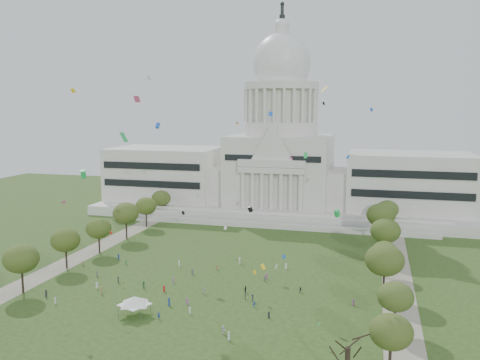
# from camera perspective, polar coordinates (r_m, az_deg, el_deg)

# --- Properties ---
(ground) EXTENTS (400.00, 400.00, 0.00)m
(ground) POSITION_cam_1_polar(r_m,az_deg,el_deg) (124.44, -5.59, -13.91)
(ground) COLOR #2E4A1C
(ground) RESTS_ON ground
(capitol) EXTENTS (160.00, 64.50, 91.30)m
(capitol) POSITION_cam_1_polar(r_m,az_deg,el_deg) (226.42, 4.55, 1.95)
(capitol) COLOR beige
(capitol) RESTS_ON ground
(path_left) EXTENTS (8.00, 160.00, 0.04)m
(path_left) POSITION_cam_1_polar(r_m,az_deg,el_deg) (170.65, -17.30, -8.09)
(path_left) COLOR gray
(path_left) RESTS_ON ground
(path_right) EXTENTS (8.00, 160.00, 0.04)m
(path_right) POSITION_cam_1_polar(r_m,az_deg,el_deg) (145.51, 17.26, -10.92)
(path_right) COLOR gray
(path_right) RESTS_ON ground
(row_tree_r_0) EXTENTS (7.67, 7.67, 10.91)m
(row_tree_r_0) POSITION_cam_1_polar(r_m,az_deg,el_deg) (96.36, 16.61, -16.02)
(row_tree_r_0) COLOR black
(row_tree_r_0) RESTS_ON ground
(row_tree_l_1) EXTENTS (8.86, 8.86, 12.59)m
(row_tree_l_1) POSITION_cam_1_polar(r_m,az_deg,el_deg) (140.32, -23.36, -8.12)
(row_tree_l_1) COLOR black
(row_tree_l_1) RESTS_ON ground
(row_tree_r_1) EXTENTS (7.58, 7.58, 10.78)m
(row_tree_r_1) POSITION_cam_1_polar(r_m,az_deg,el_deg) (112.98, 17.06, -12.42)
(row_tree_r_1) COLOR black
(row_tree_r_1) RESTS_ON ground
(row_tree_l_2) EXTENTS (8.42, 8.42, 11.97)m
(row_tree_l_2) POSITION_cam_1_polar(r_m,az_deg,el_deg) (156.67, -19.01, -6.40)
(row_tree_l_2) COLOR black
(row_tree_l_2) RESTS_ON ground
(row_tree_r_2) EXTENTS (9.55, 9.55, 13.58)m
(row_tree_r_2) POSITION_cam_1_polar(r_m,az_deg,el_deg) (130.50, 15.93, -8.64)
(row_tree_r_2) COLOR black
(row_tree_r_2) RESTS_ON ground
(row_tree_l_3) EXTENTS (8.12, 8.12, 11.55)m
(row_tree_l_3) POSITION_cam_1_polar(r_m,az_deg,el_deg) (169.80, -15.59, -5.24)
(row_tree_l_3) COLOR black
(row_tree_l_3) RESTS_ON ground
(row_tree_r_3) EXTENTS (7.01, 7.01, 9.98)m
(row_tree_r_3) POSITION_cam_1_polar(r_m,az_deg,el_deg) (147.60, 15.91, -7.72)
(row_tree_r_3) COLOR black
(row_tree_r_3) RESTS_ON ground
(row_tree_l_4) EXTENTS (9.29, 9.29, 13.21)m
(row_tree_l_4) POSITION_cam_1_polar(r_m,az_deg,el_deg) (185.27, -12.69, -3.65)
(row_tree_l_4) COLOR black
(row_tree_l_4) RESTS_ON ground
(row_tree_r_4) EXTENTS (9.19, 9.19, 13.06)m
(row_tree_r_4) POSITION_cam_1_polar(r_m,az_deg,el_deg) (162.12, 16.01, -5.50)
(row_tree_r_4) COLOR black
(row_tree_r_4) RESTS_ON ground
(row_tree_l_5) EXTENTS (8.33, 8.33, 11.85)m
(row_tree_l_5) POSITION_cam_1_polar(r_m,az_deg,el_deg) (202.22, -10.51, -2.89)
(row_tree_l_5) COLOR black
(row_tree_l_5) RESTS_ON ground
(row_tree_r_5) EXTENTS (9.82, 9.82, 13.96)m
(row_tree_r_5) POSITION_cam_1_polar(r_m,az_deg,el_deg) (181.63, 15.54, -3.82)
(row_tree_r_5) COLOR black
(row_tree_r_5) RESTS_ON ground
(row_tree_l_6) EXTENTS (8.19, 8.19, 11.64)m
(row_tree_l_6) POSITION_cam_1_polar(r_m,az_deg,el_deg) (219.08, -8.85, -2.04)
(row_tree_l_6) COLOR black
(row_tree_l_6) RESTS_ON ground
(row_tree_r_6) EXTENTS (8.42, 8.42, 11.97)m
(row_tree_r_6) POSITION_cam_1_polar(r_m,az_deg,el_deg) (199.54, 16.22, -3.20)
(row_tree_r_6) COLOR black
(row_tree_r_6) RESTS_ON ground
(big_bare_tree) EXTENTS (6.00, 5.00, 12.80)m
(big_bare_tree) POSITION_cam_1_polar(r_m,az_deg,el_deg) (88.33, 12.04, -17.51)
(big_bare_tree) COLOR black
(big_bare_tree) RESTS_ON ground
(event_tent) EXTENTS (10.48, 10.48, 4.46)m
(event_tent) POSITION_cam_1_polar(r_m,az_deg,el_deg) (120.25, -11.77, -13.08)
(event_tent) COLOR #4C4C4C
(event_tent) RESTS_ON ground
(person_0) EXTENTS (0.82, 0.91, 1.56)m
(person_0) POSITION_cam_1_polar(r_m,az_deg,el_deg) (126.89, 12.62, -13.25)
(person_0) COLOR #994C8C
(person_0) RESTS_ON ground
(person_2) EXTENTS (0.85, 0.64, 1.55)m
(person_2) POSITION_cam_1_polar(r_m,az_deg,el_deg) (132.56, 6.82, -12.16)
(person_2) COLOR #26262B
(person_2) RESTS_ON ground
(person_3) EXTENTS (0.70, 1.21, 1.80)m
(person_3) POSITION_cam_1_polar(r_m,az_deg,el_deg) (126.26, 1.41, -13.10)
(person_3) COLOR #26262B
(person_3) RESTS_ON ground
(person_4) EXTENTS (0.85, 1.17, 1.80)m
(person_4) POSITION_cam_1_polar(r_m,az_deg,el_deg) (131.72, 0.62, -12.18)
(person_4) COLOR #26262B
(person_4) RESTS_ON ground
(person_5) EXTENTS (1.69, 1.58, 1.79)m
(person_5) POSITION_cam_1_polar(r_m,az_deg,el_deg) (131.32, -4.12, -12.27)
(person_5) COLOR silver
(person_5) RESTS_ON ground
(person_6) EXTENTS (0.93, 1.07, 1.84)m
(person_6) POSITION_cam_1_polar(r_m,az_deg,el_deg) (107.25, -1.27, -17.10)
(person_6) COLOR silver
(person_6) RESTS_ON ground
(person_7) EXTENTS (0.69, 0.67, 1.52)m
(person_7) POSITION_cam_1_polar(r_m,az_deg,el_deg) (118.33, -9.12, -14.78)
(person_7) COLOR navy
(person_7) RESTS_ON ground
(person_8) EXTENTS (1.04, 0.82, 1.88)m
(person_8) POSITION_cam_1_polar(r_m,az_deg,el_deg) (137.01, -10.75, -11.49)
(person_8) COLOR #33723F
(person_8) RESTS_ON ground
(person_9) EXTENTS (0.74, 1.04, 1.46)m
(person_9) POSITION_cam_1_polar(r_m,az_deg,el_deg) (123.06, 1.61, -13.77)
(person_9) COLOR navy
(person_9) RESTS_ON ground
(person_10) EXTENTS (0.73, 0.98, 1.50)m
(person_10) POSITION_cam_1_polar(r_m,az_deg,el_deg) (127.68, 0.60, -12.92)
(person_10) COLOR #4C4C51
(person_10) RESTS_ON ground
(person_11) EXTENTS (1.81, 1.54, 1.86)m
(person_11) POSITION_cam_1_polar(r_m,az_deg,el_deg) (109.92, -1.89, -16.44)
(person_11) COLOR silver
(person_11) RESTS_ON ground
(distant_crowd) EXTENTS (61.84, 42.29, 1.92)m
(distant_crowd) POSITION_cam_1_polar(r_m,az_deg,el_deg) (140.68, -8.38, -10.95)
(distant_crowd) COLOR #26262B
(distant_crowd) RESTS_ON ground
(kite_swarm) EXTENTS (78.25, 101.51, 51.54)m
(kite_swarm) POSITION_cam_1_polar(r_m,az_deg,el_deg) (124.06, -5.78, 0.97)
(kite_swarm) COLOR blue
(kite_swarm) RESTS_ON ground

